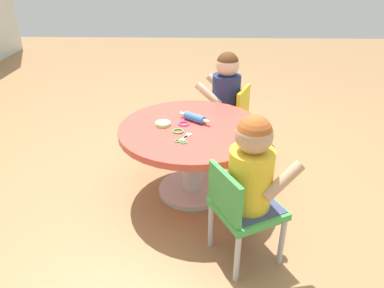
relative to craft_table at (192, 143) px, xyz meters
The scene contains 12 objects.
ground_plane 0.36m from the craft_table, ahead, with size 10.00×10.00×0.00m, color #9E7247.
craft_table is the anchor object (origin of this frame).
child_chair_left 0.63m from the craft_table, 155.94° to the right, with size 0.40×0.40×0.54m.
seated_child_left 0.65m from the craft_table, 152.30° to the right, with size 0.40×0.43×0.51m.
child_chair_right 0.63m from the craft_table, 25.71° to the right, with size 0.39×0.39×0.54m.
seated_child_right 0.65m from the craft_table, 22.07° to the right, with size 0.38×0.42×0.51m.
rolling_pin 0.16m from the craft_table, ahead, with size 0.16×0.20×0.05m.
craft_scissors 0.22m from the craft_table, 165.22° to the left, with size 0.14×0.11×0.01m.
playdough_blob_0 0.38m from the craft_table, 90.27° to the right, with size 0.14×0.14×0.02m, color pink.
playdough_blob_1 0.22m from the craft_table, 84.55° to the left, with size 0.09×0.09×0.02m, color #B2E58C.
cookie_cutter_0 0.16m from the craft_table, 131.86° to the left, with size 0.07×0.07×0.01m, color #4CB259.
cookie_cutter_1 0.13m from the craft_table, 57.19° to the left, with size 0.07×0.07×0.01m, color #D83FA5.
Camera 1 is at (-1.97, -0.05, 1.40)m, focal length 33.48 mm.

